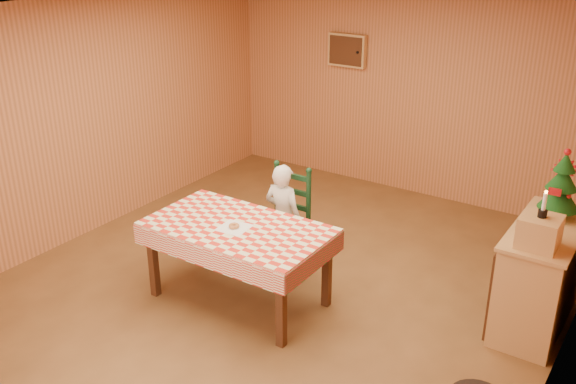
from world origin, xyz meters
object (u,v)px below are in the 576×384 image
object	(u,v)px
ladder_chair	(286,221)
seated_child	(283,218)
dining_table	(238,234)
christmas_tree	(561,186)
shelf_unit	(539,275)
crate	(539,232)

from	to	relation	value
ladder_chair	seated_child	bearing A→B (deg)	-90.00
dining_table	christmas_tree	distance (m)	2.82
seated_child	christmas_tree	distance (m)	2.56
seated_child	shelf_unit	size ratio (longest dim) A/B	0.91
shelf_unit	christmas_tree	world-z (taller)	christmas_tree
crate	dining_table	bearing A→B (deg)	-162.52
ladder_chair	crate	world-z (taller)	crate
christmas_tree	dining_table	bearing A→B (deg)	-149.59
seated_child	shelf_unit	distance (m)	2.42
shelf_unit	dining_table	bearing A→B (deg)	-154.17
dining_table	shelf_unit	world-z (taller)	shelf_unit
dining_table	crate	world-z (taller)	crate
seated_child	christmas_tree	xyz separation A→B (m)	(2.39, 0.67, 0.65)
crate	christmas_tree	distance (m)	0.67
dining_table	crate	distance (m)	2.53
dining_table	seated_child	distance (m)	0.74
seated_child	crate	world-z (taller)	crate
shelf_unit	crate	xyz separation A→B (m)	(0.01, -0.40, 0.59)
ladder_chair	seated_child	world-z (taller)	seated_child
seated_child	shelf_unit	world-z (taller)	seated_child
crate	seated_child	bearing A→B (deg)	-179.47
dining_table	ladder_chair	distance (m)	0.81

